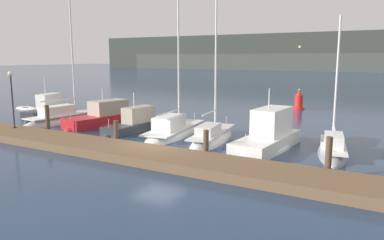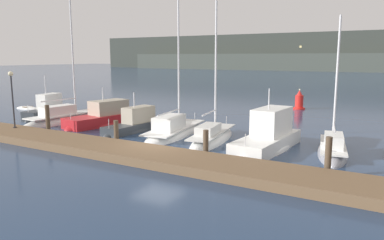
% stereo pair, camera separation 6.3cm
% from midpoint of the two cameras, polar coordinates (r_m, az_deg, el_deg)
% --- Properties ---
extents(ground_plane, '(400.00, 400.00, 0.00)m').
position_cam_midpoint_polar(ground_plane, '(20.79, -5.29, -4.77)').
color(ground_plane, navy).
extents(dock, '(37.56, 2.80, 0.45)m').
position_cam_midpoint_polar(dock, '(19.47, -8.08, -5.13)').
color(dock, brown).
rests_on(dock, ground).
extents(mooring_pile_1, '(0.28, 0.28, 2.00)m').
position_cam_midpoint_polar(mooring_pile_1, '(26.68, -21.21, 0.01)').
color(mooring_pile_1, '#4C3D2D').
rests_on(mooring_pile_1, ground).
extents(mooring_pile_2, '(0.28, 0.28, 1.47)m').
position_cam_midpoint_polar(mooring_pile_2, '(22.45, -11.53, -1.91)').
color(mooring_pile_2, '#4C3D2D').
rests_on(mooring_pile_2, ground).
extents(mooring_pile_3, '(0.28, 0.28, 1.49)m').
position_cam_midpoint_polar(mooring_pile_3, '(19.11, 2.05, -3.72)').
color(mooring_pile_3, '#4C3D2D').
rests_on(mooring_pile_3, ground).
extents(mooring_pile_4, '(0.28, 0.28, 1.78)m').
position_cam_midpoint_polar(mooring_pile_4, '(17.20, 19.98, -5.31)').
color(mooring_pile_4, '#4C3D2D').
rests_on(mooring_pile_4, ground).
extents(motorboat_berth_1, '(2.17, 4.84, 4.11)m').
position_cam_midpoint_polar(motorboat_berth_1, '(34.06, -21.33, 0.92)').
color(motorboat_berth_1, '#2D3338').
rests_on(motorboat_berth_1, ground).
extents(sailboat_berth_2, '(2.49, 8.58, 11.28)m').
position_cam_midpoint_polar(sailboat_berth_2, '(31.64, -18.43, 0.01)').
color(sailboat_berth_2, white).
rests_on(sailboat_berth_2, ground).
extents(motorboat_berth_3, '(3.35, 6.72, 3.49)m').
position_cam_midpoint_polar(motorboat_berth_3, '(29.46, -13.44, -0.13)').
color(motorboat_berth_3, red).
rests_on(motorboat_berth_3, ground).
extents(motorboat_berth_4, '(2.09, 5.50, 3.23)m').
position_cam_midpoint_polar(motorboat_berth_4, '(26.54, -8.82, -1.08)').
color(motorboat_berth_4, '#2D3338').
rests_on(motorboat_berth_4, ground).
extents(sailboat_berth_5, '(3.32, 8.11, 10.51)m').
position_cam_midpoint_polar(sailboat_berth_5, '(25.09, -2.74, -1.90)').
color(sailboat_berth_5, white).
rests_on(sailboat_berth_5, ground).
extents(sailboat_berth_6, '(2.71, 7.03, 9.11)m').
position_cam_midpoint_polar(sailboat_berth_6, '(23.13, 3.00, -2.97)').
color(sailboat_berth_6, white).
rests_on(sailboat_berth_6, ground).
extents(motorboat_berth_7, '(2.54, 6.67, 4.12)m').
position_cam_midpoint_polar(motorboat_berth_7, '(21.54, 11.36, -3.37)').
color(motorboat_berth_7, white).
rests_on(motorboat_berth_7, ground).
extents(sailboat_berth_8, '(2.58, 5.98, 7.97)m').
position_cam_midpoint_polar(sailboat_berth_8, '(21.48, 20.54, -4.55)').
color(sailboat_berth_8, gray).
rests_on(sailboat_berth_8, ground).
extents(channel_buoy, '(1.17, 1.17, 2.03)m').
position_cam_midpoint_polar(channel_buoy, '(38.69, 15.90, 2.73)').
color(channel_buoy, red).
rests_on(channel_buoy, ground).
extents(dock_lamppost, '(0.32, 0.32, 3.76)m').
position_cam_midpoint_polar(dock_lamppost, '(27.43, -25.85, 4.13)').
color(dock_lamppost, '#2D2D33').
rests_on(dock_lamppost, dock).
extents(hillside_backdrop, '(240.00, 23.00, 14.28)m').
position_cam_midpoint_polar(hillside_backdrop, '(152.33, 24.50, 9.29)').
color(hillside_backdrop, '#333833').
rests_on(hillside_backdrop, ground).
extents(rowboat_adrift, '(3.00, 1.29, 0.56)m').
position_cam_midpoint_polar(rowboat_adrift, '(40.89, -23.87, 1.55)').
color(rowboat_adrift, white).
rests_on(rowboat_adrift, ground).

